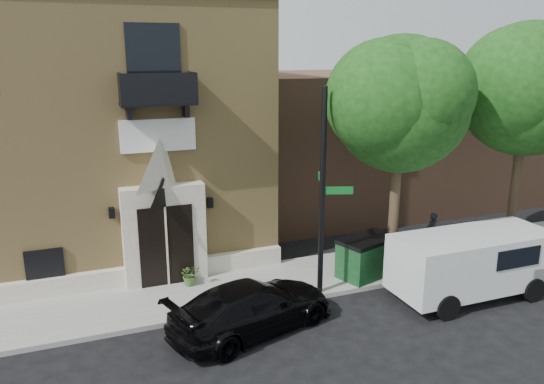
# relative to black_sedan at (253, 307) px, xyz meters

# --- Properties ---
(ground) EXTENTS (120.00, 120.00, 0.00)m
(ground) POSITION_rel_black_sedan_xyz_m (-0.66, 1.00, -0.69)
(ground) COLOR black
(ground) RESTS_ON ground
(sidewalk) EXTENTS (42.00, 3.00, 0.15)m
(sidewalk) POSITION_rel_black_sedan_xyz_m (0.34, 2.50, -0.62)
(sidewalk) COLOR gray
(sidewalk) RESTS_ON ground
(church) EXTENTS (12.20, 11.01, 9.30)m
(church) POSITION_rel_black_sedan_xyz_m (-3.65, 8.95, 3.94)
(church) COLOR tan
(church) RESTS_ON ground
(neighbour_building) EXTENTS (18.00, 8.00, 6.40)m
(neighbour_building) POSITION_rel_black_sedan_xyz_m (11.34, 10.00, 2.51)
(neighbour_building) COLOR brown
(neighbour_building) RESTS_ON ground
(street_tree_left) EXTENTS (4.97, 4.38, 7.77)m
(street_tree_left) POSITION_rel_black_sedan_xyz_m (5.36, 1.35, 5.17)
(street_tree_left) COLOR #38281C
(street_tree_left) RESTS_ON sidewalk
(street_tree_mid) EXTENTS (5.21, 4.64, 8.25)m
(street_tree_mid) POSITION_rel_black_sedan_xyz_m (10.36, 1.35, 5.50)
(street_tree_mid) COLOR #38281C
(street_tree_mid) RESTS_ON sidewalk
(black_sedan) EXTENTS (5.15, 3.28, 1.39)m
(black_sedan) POSITION_rel_black_sedan_xyz_m (0.00, 0.00, 0.00)
(black_sedan) COLOR black
(black_sedan) RESTS_ON ground
(cargo_van) EXTENTS (5.04, 2.15, 2.04)m
(cargo_van) POSITION_rel_black_sedan_xyz_m (7.13, -0.47, 0.45)
(cargo_van) COLOR silver
(cargo_van) RESTS_ON ground
(street_sign) EXTENTS (0.96, 1.20, 6.30)m
(street_sign) POSITION_rel_black_sedan_xyz_m (2.66, 1.24, 2.63)
(street_sign) COLOR black
(street_sign) RESTS_ON sidewalk
(fire_hydrant) EXTENTS (0.50, 0.40, 0.88)m
(fire_hydrant) POSITION_rel_black_sedan_xyz_m (6.32, 1.65, -0.11)
(fire_hydrant) COLOR #BB3F19
(fire_hydrant) RESTS_ON sidewalk
(dumpster) EXTENTS (2.27, 1.72, 1.32)m
(dumpster) POSITION_rel_black_sedan_xyz_m (4.66, 1.81, 0.12)
(dumpster) COLOR #0F371C
(dumpster) RESTS_ON sidewalk
(planter) EXTENTS (0.69, 0.62, 0.71)m
(planter) POSITION_rel_black_sedan_xyz_m (-1.02, 3.16, -0.19)
(planter) COLOR #48682E
(planter) RESTS_ON sidewalk
(pedestrian_near) EXTENTS (0.62, 0.50, 1.49)m
(pedestrian_near) POSITION_rel_black_sedan_xyz_m (8.02, 2.85, 0.20)
(pedestrian_near) COLOR black
(pedestrian_near) RESTS_ON sidewalk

